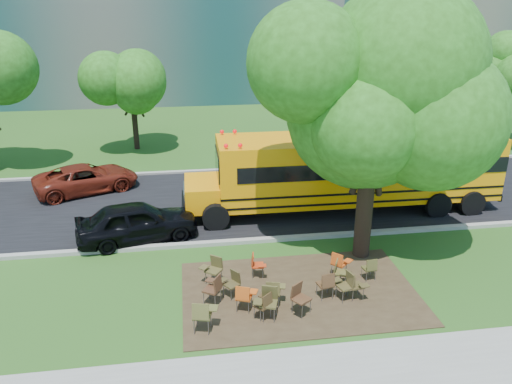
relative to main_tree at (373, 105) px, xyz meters
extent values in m
plane|color=#264F18|center=(-3.62, -1.50, -5.22)|extent=(160.00, 160.00, 0.00)
cube|color=#382819|center=(-2.62, -2.00, -5.21)|extent=(7.00, 4.50, 0.03)
cube|color=black|center=(-3.62, 5.50, -5.20)|extent=(80.00, 8.00, 0.04)
cube|color=gray|center=(-3.62, 1.50, -5.15)|extent=(80.00, 0.25, 0.14)
cube|color=gray|center=(-3.62, 9.60, -5.15)|extent=(80.00, 0.25, 0.14)
cylinder|color=black|center=(-8.62, 14.50, -3.47)|extent=(0.32, 0.32, 3.50)
sphere|color=#255513|center=(-8.62, 14.50, -1.00)|extent=(4.80, 4.80, 4.80)
cylinder|color=black|center=(4.38, 12.50, -3.12)|extent=(0.38, 0.38, 4.20)
sphere|color=#255513|center=(4.38, 12.50, -0.18)|extent=(5.60, 5.60, 5.60)
cylinder|color=black|center=(12.38, 11.50, -3.42)|extent=(0.34, 0.34, 3.60)
sphere|color=#255513|center=(12.38, 11.50, -0.87)|extent=(5.00, 5.00, 5.00)
cylinder|color=black|center=(0.00, 0.00, -3.15)|extent=(0.56, 0.56, 4.16)
sphere|color=#255513|center=(0.00, 0.00, 0.01)|extent=(7.20, 7.20, 7.20)
cube|color=orange|center=(1.14, 3.98, -3.38)|extent=(11.46, 2.71, 2.55)
cube|color=black|center=(1.46, 3.98, -3.09)|extent=(10.84, 2.74, 0.62)
cube|color=orange|center=(-5.23, 4.05, -4.18)|extent=(1.37, 2.30, 0.99)
cube|color=black|center=(1.14, 3.98, -4.03)|extent=(11.48, 2.74, 0.08)
cube|color=black|center=(1.14, 3.98, -4.41)|extent=(11.48, 2.74, 0.08)
cylinder|color=black|center=(-4.79, 2.74, -4.70)|extent=(1.04, 0.32, 1.04)
cylinder|color=black|center=(-4.77, 5.34, -4.70)|extent=(1.04, 0.32, 1.04)
cylinder|color=black|center=(4.15, 2.66, -4.70)|extent=(1.04, 0.32, 1.04)
cylinder|color=black|center=(4.17, 5.25, -4.70)|extent=(1.04, 0.32, 1.04)
cylinder|color=black|center=(5.60, 2.64, -4.70)|extent=(1.04, 0.32, 1.04)
cylinder|color=black|center=(5.63, 5.24, -4.70)|extent=(1.04, 0.32, 1.04)
cube|color=brown|center=(-5.59, -3.45, -4.72)|extent=(0.56, 0.54, 0.06)
cube|color=brown|center=(-5.64, -3.64, -4.48)|extent=(0.46, 0.21, 0.45)
cube|color=brown|center=(-5.29, -3.36, -4.59)|extent=(0.31, 0.36, 0.03)
cylinder|color=slate|center=(-5.73, -3.22, -4.97)|extent=(0.03, 0.03, 0.50)
cylinder|color=slate|center=(-5.45, -3.68, -4.97)|extent=(0.03, 0.03, 0.50)
cube|color=#C34F14|center=(-4.39, -2.67, -4.77)|extent=(0.54, 0.52, 0.05)
cube|color=#C34F14|center=(-4.45, -2.84, -4.55)|extent=(0.41, 0.23, 0.40)
cube|color=#C34F14|center=(-4.11, -2.63, -4.65)|extent=(0.31, 0.34, 0.03)
cylinder|color=slate|center=(-4.48, -2.46, -5.00)|extent=(0.02, 0.02, 0.45)
cylinder|color=slate|center=(-4.29, -2.89, -5.00)|extent=(0.02, 0.02, 0.45)
cube|color=#412E17|center=(-3.93, -3.12, -4.80)|extent=(0.55, 0.55, 0.05)
cube|color=#412E17|center=(-3.82, -3.25, -4.59)|extent=(0.34, 0.32, 0.38)
cube|color=#412E17|center=(-3.85, -2.87, -4.68)|extent=(0.33, 0.34, 0.03)
cylinder|color=slate|center=(-4.16, -3.11, -5.01)|extent=(0.02, 0.02, 0.43)
cylinder|color=slate|center=(-3.70, -3.13, -5.01)|extent=(0.02, 0.02, 0.43)
cube|color=#4A4220|center=(-3.77, -3.16, -4.73)|extent=(0.58, 0.56, 0.05)
cube|color=#4A4220|center=(-3.71, -2.98, -4.49)|extent=(0.45, 0.24, 0.44)
cube|color=#4A4220|center=(-4.07, -3.23, -4.60)|extent=(0.33, 0.37, 0.03)
cylinder|color=slate|center=(-3.65, -3.40, -4.98)|extent=(0.03, 0.03, 0.49)
cylinder|color=slate|center=(-3.89, -2.93, -4.98)|extent=(0.03, 0.03, 0.49)
cube|color=brown|center=(-3.54, -2.54, -4.78)|extent=(0.50, 0.48, 0.05)
cube|color=brown|center=(-3.58, -2.72, -4.56)|extent=(0.41, 0.18, 0.40)
cube|color=brown|center=(-3.27, -2.46, -4.66)|extent=(0.28, 0.32, 0.03)
cylinder|color=slate|center=(-3.66, -2.34, -5.00)|extent=(0.02, 0.02, 0.45)
cylinder|color=slate|center=(-3.41, -2.75, -5.00)|extent=(0.02, 0.02, 0.45)
cube|color=#4F301C|center=(-2.82, -3.07, -4.75)|extent=(0.61, 0.61, 0.05)
cube|color=#4F301C|center=(-2.94, -2.92, -4.51)|extent=(0.40, 0.34, 0.43)
cube|color=#4F301C|center=(-2.94, -3.34, -4.62)|extent=(0.37, 0.38, 0.03)
cylinder|color=slate|center=(-2.57, -3.10, -4.99)|extent=(0.03, 0.03, 0.48)
cylinder|color=slate|center=(-3.08, -3.03, -4.99)|extent=(0.03, 0.03, 0.48)
cube|color=#4A4020|center=(-1.42, -2.57, -4.76)|extent=(0.52, 0.53, 0.05)
cube|color=#4A4020|center=(-1.24, -2.52, -4.54)|extent=(0.21, 0.42, 0.41)
cube|color=#4A4020|center=(-1.62, -2.38, -4.64)|extent=(0.34, 0.30, 0.03)
cylinder|color=slate|center=(-1.53, -2.79, -4.99)|extent=(0.02, 0.02, 0.46)
cylinder|color=slate|center=(-1.30, -2.35, -4.99)|extent=(0.02, 0.02, 0.46)
cube|color=#473C1F|center=(-1.07, -2.54, -4.78)|extent=(0.44, 0.46, 0.05)
cube|color=#473C1F|center=(-1.24, -2.56, -4.57)|extent=(0.14, 0.40, 0.39)
cube|color=#473C1F|center=(-0.90, -2.76, -4.66)|extent=(0.30, 0.25, 0.03)
cylinder|color=slate|center=(-0.92, -2.36, -5.00)|extent=(0.02, 0.02, 0.44)
cylinder|color=slate|center=(-1.21, -2.73, -5.00)|extent=(0.02, 0.02, 0.44)
cube|color=#4A2C1A|center=(-5.26, -2.22, -4.74)|extent=(0.60, 0.60, 0.05)
cube|color=#4A2C1A|center=(-5.09, -2.31, -4.51)|extent=(0.30, 0.42, 0.43)
cube|color=#4A2C1A|center=(-5.26, -1.92, -4.61)|extent=(0.38, 0.35, 0.03)
cylinder|color=slate|center=(-5.51, -2.28, -4.98)|extent=(0.03, 0.03, 0.48)
cylinder|color=slate|center=(-5.01, -2.15, -4.98)|extent=(0.03, 0.03, 0.48)
cube|color=#43391D|center=(-4.67, -1.95, -4.79)|extent=(0.55, 0.55, 0.05)
cube|color=#43391D|center=(-4.53, -1.85, -4.58)|extent=(0.30, 0.36, 0.39)
cube|color=#43391D|center=(-4.92, -1.84, -4.68)|extent=(0.34, 0.33, 0.03)
cylinder|color=slate|center=(-4.71, -2.18, -5.01)|extent=(0.02, 0.02, 0.43)
cylinder|color=slate|center=(-4.64, -1.72, -5.01)|extent=(0.02, 0.02, 0.43)
cube|color=#B73513|center=(-3.73, -0.90, -4.81)|extent=(0.41, 0.43, 0.05)
cube|color=#B73513|center=(-3.90, -0.89, -4.61)|extent=(0.13, 0.38, 0.37)
cube|color=#B73513|center=(-3.63, -1.14, -4.70)|extent=(0.28, 0.23, 0.03)
cylinder|color=slate|center=(-3.56, -0.77, -5.02)|extent=(0.02, 0.02, 0.41)
cylinder|color=slate|center=(-3.90, -1.04, -5.02)|extent=(0.02, 0.02, 0.41)
cube|color=#4F321C|center=(-1.95, -2.38, -4.77)|extent=(0.50, 0.48, 0.05)
cube|color=#4F321C|center=(-1.92, -2.56, -4.54)|extent=(0.42, 0.17, 0.41)
cube|color=#4F321C|center=(-1.74, -2.19, -4.64)|extent=(0.27, 0.32, 0.03)
cylinder|color=slate|center=(-2.16, -2.24, -5.00)|extent=(0.02, 0.02, 0.46)
cylinder|color=slate|center=(-1.75, -2.52, -5.00)|extent=(0.02, 0.02, 0.46)
cube|color=brown|center=(-1.27, -1.73, -4.81)|extent=(0.50, 0.51, 0.05)
cube|color=brown|center=(-1.42, -1.65, -4.60)|extent=(0.24, 0.37, 0.37)
cube|color=brown|center=(-1.25, -1.98, -4.69)|extent=(0.32, 0.30, 0.03)
cylinder|color=slate|center=(-1.06, -1.65, -5.02)|extent=(0.02, 0.02, 0.42)
cylinder|color=slate|center=(-1.48, -1.80, -5.02)|extent=(0.02, 0.02, 0.42)
cube|color=#4C4920|center=(-0.31, -1.58, -4.82)|extent=(0.43, 0.41, 0.05)
cube|color=#4C4920|center=(-0.29, -1.74, -4.62)|extent=(0.37, 0.14, 0.36)
cube|color=#4C4920|center=(-0.11, -1.43, -4.71)|extent=(0.23, 0.28, 0.03)
cylinder|color=slate|center=(-0.48, -1.45, -5.02)|extent=(0.02, 0.02, 0.41)
cylinder|color=slate|center=(-0.14, -1.71, -5.02)|extent=(0.02, 0.02, 0.41)
cube|color=#4F4622|center=(-5.14, -1.12, -4.76)|extent=(0.59, 0.59, 0.05)
cube|color=#4F4622|center=(-5.03, -0.98, -4.53)|extent=(0.39, 0.33, 0.41)
cube|color=#4F4622|center=(-5.43, -1.09, -4.64)|extent=(0.36, 0.37, 0.03)
cylinder|color=slate|center=(-5.11, -1.37, -4.99)|extent=(0.02, 0.02, 0.46)
cylinder|color=slate|center=(-5.18, -0.88, -4.99)|extent=(0.02, 0.02, 0.46)
cube|color=#C84B15|center=(-1.16, -1.21, -4.78)|extent=(0.57, 0.57, 0.05)
cube|color=#C84B15|center=(-1.29, -1.33, -4.57)|extent=(0.34, 0.35, 0.39)
cube|color=#C84B15|center=(-0.90, -1.29, -4.67)|extent=(0.35, 0.34, 0.03)
cylinder|color=slate|center=(-1.15, -0.98, -5.00)|extent=(0.02, 0.02, 0.44)
cylinder|color=slate|center=(-1.17, -1.45, -5.00)|extent=(0.02, 0.02, 0.44)
imported|color=black|center=(-7.67, 2.30, -4.49)|extent=(4.59, 2.66, 1.47)
imported|color=#5E1B10|center=(-10.33, 7.68, -4.59)|extent=(5.02, 3.71, 1.27)
camera|label=1|loc=(-5.79, -14.58, 3.05)|focal=35.00mm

